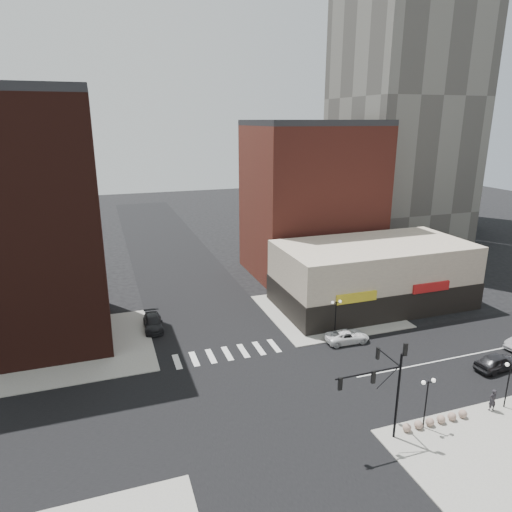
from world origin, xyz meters
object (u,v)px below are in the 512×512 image
traffic_signal (385,379)px  pedestrian (492,400)px  dark_sedan_north (153,323)px  street_lamp_se_b (510,373)px  white_suv (347,336)px  dark_sedan_east (497,362)px  street_lamp_ne (336,309)px  street_lamp_se_a (427,391)px

traffic_signal → pedestrian: traffic_signal is taller
traffic_signal → dark_sedan_north: (-13.74, 24.37, -4.23)m
street_lamp_se_b → dark_sedan_north: size_ratio=0.83×
white_suv → dark_sedan_east: 14.31m
traffic_signal → street_lamp_ne: size_ratio=1.87×
street_lamp_ne → white_suv: 3.10m
traffic_signal → street_lamp_se_b: bearing=-0.8°
dark_sedan_east → dark_sedan_north: bearing=51.9°
traffic_signal → street_lamp_ne: 16.62m
pedestrian → dark_sedan_north: bearing=-42.7°
street_lamp_ne → street_lamp_se_b: bearing=-66.4°
dark_sedan_east → pedestrian: (-5.66, -4.93, 0.27)m
dark_sedan_north → pedestrian: 34.42m
street_lamp_se_b → street_lamp_ne: bearing=113.6°
traffic_signal → street_lamp_ne: (4.76, 15.83, -1.67)m
street_lamp_se_b → white_suv: (-6.35, 14.50, -2.63)m
street_lamp_se_b → street_lamp_ne: (-7.00, 16.00, 0.00)m
dark_sedan_east → street_lamp_se_b: bearing=134.2°
traffic_signal → street_lamp_se_b: (11.76, -0.17, -1.67)m
street_lamp_se_a → white_suv: size_ratio=0.88×
traffic_signal → pedestrian: bearing=-0.9°
street_lamp_ne → street_lamp_se_a: bearing=-93.6°
street_lamp_se_a → street_lamp_se_b: same height
traffic_signal → dark_sedan_north: 28.30m
street_lamp_ne → dark_sedan_east: (11.30, -11.07, -2.49)m
white_suv → dark_sedan_north: size_ratio=0.94×
dark_sedan_north → pedestrian: bearing=-43.6°
dark_sedan_north → street_lamp_se_a: bearing=-52.6°
white_suv → pedestrian: bearing=-158.5°
street_lamp_se_a → street_lamp_se_b: bearing=0.0°
street_lamp_se_a → dark_sedan_east: bearing=21.9°
dark_sedan_east → pedestrian: pedestrian is taller
street_lamp_ne → white_suv: (0.65, -1.50, -2.63)m
street_lamp_se_a → pedestrian: bearing=0.0°
street_lamp_se_a → street_lamp_ne: bearing=86.4°
street_lamp_se_a → pedestrian: size_ratio=2.18×
dark_sedan_east → pedestrian: 7.51m
white_suv → pedestrian: pedestrian is taller
street_lamp_se_b → dark_sedan_east: 7.00m
traffic_signal → dark_sedan_east: (16.06, 4.76, -4.16)m
street_lamp_ne → white_suv: street_lamp_ne is taller
pedestrian → street_lamp_ne: bearing=-67.8°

